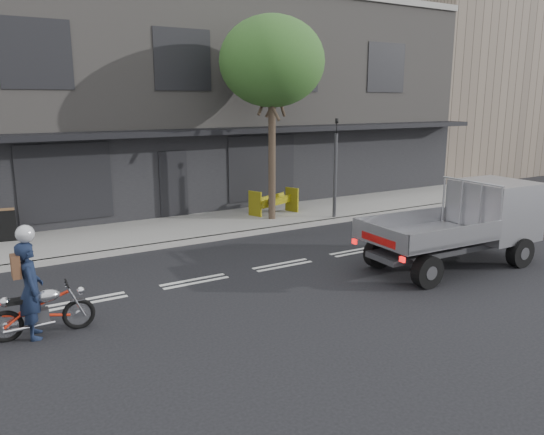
{
  "coord_description": "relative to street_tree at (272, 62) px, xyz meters",
  "views": [
    {
      "loc": [
        -6.84,
        -10.89,
        4.12
      ],
      "look_at": [
        -0.01,
        0.5,
        1.15
      ],
      "focal_mm": 35.0,
      "sensor_mm": 36.0,
      "label": 1
    }
  ],
  "objects": [
    {
      "name": "ground",
      "position": [
        -2.2,
        -4.2,
        -5.28
      ],
      "size": [
        80.0,
        80.0,
        0.0
      ],
      "primitive_type": "plane",
      "color": "black",
      "rests_on": "ground"
    },
    {
      "name": "sidewalk",
      "position": [
        -2.2,
        0.5,
        -5.2
      ],
      "size": [
        32.0,
        3.2,
        0.15
      ],
      "primitive_type": "cube",
      "color": "gray",
      "rests_on": "ground"
    },
    {
      "name": "kerb",
      "position": [
        -2.2,
        -1.1,
        -5.2
      ],
      "size": [
        32.0,
        0.2,
        0.15
      ],
      "primitive_type": "cube",
      "color": "gray",
      "rests_on": "ground"
    },
    {
      "name": "building_main",
      "position": [
        -2.2,
        7.1,
        -1.28
      ],
      "size": [
        26.0,
        10.0,
        8.0
      ],
      "primitive_type": "cube",
      "color": "slate",
      "rests_on": "ground"
    },
    {
      "name": "building_neighbour",
      "position": [
        17.8,
        7.1,
        -0.28
      ],
      "size": [
        14.0,
        10.0,
        10.0
      ],
      "primitive_type": "cube",
      "color": "brown",
      "rests_on": "ground"
    },
    {
      "name": "street_tree",
      "position": [
        0.0,
        0.0,
        0.0
      ],
      "size": [
        3.4,
        3.4,
        6.74
      ],
      "color": "#382B21",
      "rests_on": "ground"
    },
    {
      "name": "traffic_light_pole",
      "position": [
        2.0,
        -0.85,
        -3.63
      ],
      "size": [
        0.12,
        0.12,
        3.5
      ],
      "color": "#2D2D30",
      "rests_on": "ground"
    },
    {
      "name": "motorcycle",
      "position": [
        -8.01,
        -5.45,
        -4.8
      ],
      "size": [
        1.79,
        0.52,
        0.92
      ],
      "rotation": [
        0.0,
        0.0,
        -0.06
      ],
      "color": "black",
      "rests_on": "ground"
    },
    {
      "name": "rider",
      "position": [
        -8.16,
        -5.45,
        -4.41
      ],
      "size": [
        0.46,
        0.66,
        1.74
      ],
      "primitive_type": "imported",
      "rotation": [
        0.0,
        0.0,
        1.51
      ],
      "color": "#121B33",
      "rests_on": "ground"
    },
    {
      "name": "flatbed_ute",
      "position": [
        2.39,
        -6.5,
        -4.04
      ],
      "size": [
        4.74,
        2.1,
        2.16
      ],
      "rotation": [
        0.0,
        0.0,
        -0.04
      ],
      "color": "black",
      "rests_on": "ground"
    },
    {
      "name": "construction_barrier",
      "position": [
        0.46,
        0.39,
        -4.67
      ],
      "size": [
        1.75,
        1.2,
        0.91
      ],
      "primitive_type": null,
      "rotation": [
        0.0,
        0.0,
        0.38
      ],
      "color": "#FFEB0D",
      "rests_on": "sidewalk"
    },
    {
      "name": "sandwich_board",
      "position": [
        -8.04,
        1.26,
        -4.67
      ],
      "size": [
        0.64,
        0.47,
        0.92
      ],
      "primitive_type": null,
      "rotation": [
        0.0,
        0.0,
        -0.16
      ],
      "color": "black",
      "rests_on": "sidewalk"
    }
  ]
}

